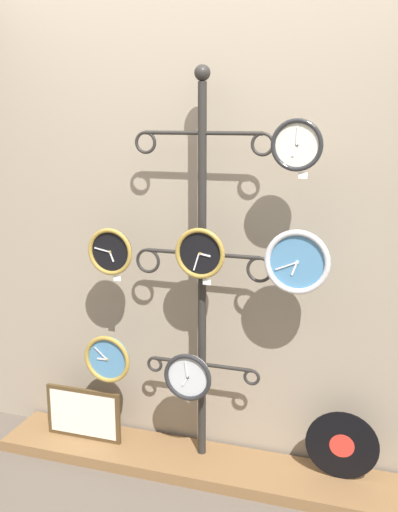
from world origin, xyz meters
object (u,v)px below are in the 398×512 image
clock_middle_center (200,253)px  display_stand (202,315)px  clock_middle_right (297,262)px  clock_top_right (297,145)px  vinyl_record (342,446)px  clock_bottom_left (107,359)px  clock_middle_left (111,252)px  clock_bottom_center (188,377)px  picture_frame (83,414)px

clock_middle_center → display_stand: bearing=101.5°
display_stand → clock_middle_right: 0.59m
clock_top_right → vinyl_record: (0.26, 0.10, -1.45)m
clock_bottom_left → vinyl_record: (1.21, 0.10, -0.34)m
clock_middle_left → clock_bottom_left: size_ratio=0.93×
clock_middle_center → clock_middle_right: size_ratio=0.83×
clock_middle_right → vinyl_record: (0.24, 0.08, -0.93)m
clock_middle_left → clock_bottom_center: 0.74m
clock_middle_left → clock_bottom_left: 0.58m
clock_middle_right → vinyl_record: bearing=18.0°
clock_top_right → clock_middle_left: bearing=179.0°
clock_top_right → vinyl_record: bearing=20.8°
vinyl_record → display_stand: bearing=179.2°
vinyl_record → clock_middle_right: bearing=-162.0°
clock_middle_center → vinyl_record: size_ratio=0.70×
display_stand → clock_bottom_center: (-0.04, -0.11, -0.30)m
clock_middle_center → clock_bottom_left: 0.78m
clock_bottom_center → picture_frame: size_ratio=0.57×
clock_middle_center → clock_bottom_center: size_ratio=1.00×
display_stand → clock_top_right: (0.46, -0.11, 0.86)m
clock_middle_left → clock_bottom_left: (-0.03, -0.02, -0.57)m
clock_bottom_center → picture_frame: (-0.63, 0.05, -0.33)m
display_stand → clock_bottom_left: bearing=-167.2°
display_stand → clock_middle_center: display_stand is taller
clock_middle_right → vinyl_record: clock_middle_right is taller
vinyl_record → picture_frame: bearing=-177.8°
display_stand → clock_middle_left: (-0.45, -0.09, 0.32)m
clock_bottom_center → vinyl_record: size_ratio=0.70×
clock_middle_center → clock_middle_left: bearing=-178.8°
display_stand → vinyl_record: display_stand is taller
clock_middle_center → clock_middle_right: 0.47m
vinyl_record → clock_top_right: bearing=-159.2°
display_stand → clock_middle_center: bearing=-78.5°
picture_frame → clock_top_right: bearing=-2.3°
display_stand → clock_middle_right: bearing=-10.4°
clock_middle_left → clock_bottom_center: size_ratio=0.97×
clock_top_right → clock_bottom_left: bearing=-179.9°
clock_middle_center → clock_bottom_left: size_ratio=0.96×
clock_middle_right → clock_bottom_left: (-0.97, -0.02, -0.59)m
clock_middle_left → clock_bottom_center: bearing=-2.7°
clock_bottom_left → clock_middle_center: bearing=3.0°
clock_bottom_left → vinyl_record: bearing=4.7°
clock_middle_left → clock_top_right: bearing=-1.0°
clock_middle_left → clock_bottom_left: bearing=-151.4°
display_stand → clock_middle_center: (0.02, -0.08, 0.34)m
clock_middle_left → display_stand: bearing=11.6°
clock_bottom_left → vinyl_record: 1.26m
display_stand → clock_top_right: size_ratio=8.95×
clock_middle_left → clock_middle_center: 0.47m
clock_middle_left → clock_middle_center: bearing=1.2°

